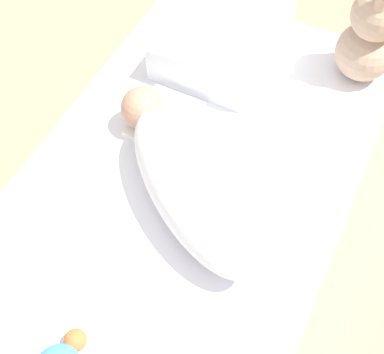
% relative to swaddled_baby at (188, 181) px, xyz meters
% --- Properties ---
extents(ground_plane, '(12.00, 12.00, 0.00)m').
position_rel_swaddled_baby_xyz_m(ground_plane, '(0.08, 0.03, -0.25)').
color(ground_plane, '#9E8466').
extents(bed_mattress, '(1.33, 0.80, 0.16)m').
position_rel_swaddled_baby_xyz_m(bed_mattress, '(0.08, 0.03, -0.16)').
color(bed_mattress, white).
rests_on(bed_mattress, ground_plane).
extents(burp_cloth, '(0.20, 0.16, 0.02)m').
position_rel_swaddled_baby_xyz_m(burp_cloth, '(0.20, 0.17, -0.07)').
color(burp_cloth, white).
rests_on(burp_cloth, bed_mattress).
extents(swaddled_baby, '(0.46, 0.55, 0.17)m').
position_rel_swaddled_baby_xyz_m(swaddled_baby, '(0.00, 0.00, 0.00)').
color(swaddled_baby, white).
rests_on(swaddled_baby, bed_mattress).
extents(pillow, '(0.39, 0.30, 0.11)m').
position_rel_swaddled_baby_xyz_m(pillow, '(0.51, 0.14, -0.03)').
color(pillow, white).
rests_on(pillow, bed_mattress).
extents(bunny_plush, '(0.17, 0.17, 0.34)m').
position_rel_swaddled_baby_xyz_m(bunny_plush, '(0.61, -0.25, 0.05)').
color(bunny_plush, tan).
rests_on(bunny_plush, bed_mattress).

